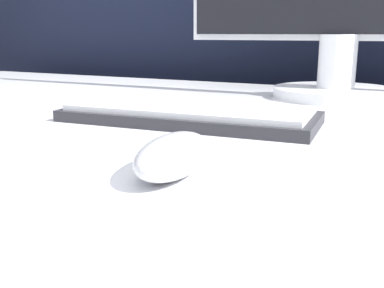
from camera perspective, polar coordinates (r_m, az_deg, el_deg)
name	(u,v)px	position (r m, az deg, el deg)	size (l,w,h in m)	color
partition_panel	(347,98)	(1.24, 19.04, 5.53)	(5.00, 0.03, 1.47)	black
computer_mouse_near	(174,155)	(0.40, -2.34, -1.38)	(0.08, 0.13, 0.04)	silver
keyboard	(189,114)	(0.64, -0.42, 3.83)	(0.37, 0.17, 0.02)	#28282D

